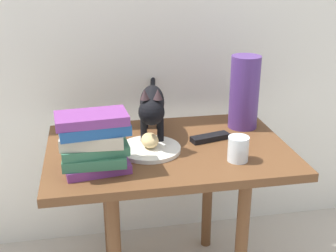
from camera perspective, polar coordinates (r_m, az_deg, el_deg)
The scene contains 8 objects.
side_table at distance 1.60m, azimuth 0.00°, elevation -5.49°, with size 0.86×0.58×0.61m.
plate at distance 1.53m, azimuth -2.43°, elevation -3.02°, with size 0.22×0.22×0.01m, color silver.
bread_roll at distance 1.52m, azimuth -2.39°, elevation -1.89°, with size 0.08×0.06×0.05m, color #E0BC7A.
cat at distance 1.59m, azimuth -2.10°, elevation 2.78°, with size 0.14×0.48×0.23m.
book_stack at distance 1.38m, azimuth -9.69°, elevation -2.09°, with size 0.23×0.15×0.19m.
green_vase at distance 1.73m, azimuth 9.95°, elevation 4.37°, with size 0.11×0.11×0.29m, color #4C2D72.
candle_jar at distance 1.47m, azimuth 9.16°, elevation -3.13°, with size 0.07×0.07×0.08m.
tv_remote at distance 1.63m, azimuth 5.54°, elevation -1.52°, with size 0.15×0.04×0.02m, color black.
Camera 1 is at (-0.26, -1.41, 1.25)m, focal length 46.57 mm.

